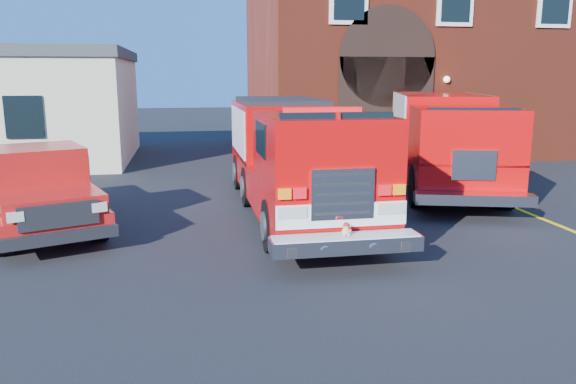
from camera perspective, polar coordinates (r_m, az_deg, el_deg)
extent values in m
plane|color=black|center=(11.49, -1.07, -5.15)|extent=(100.00, 100.00, 0.00)
cube|color=yellow|center=(14.82, 23.91, -2.29)|extent=(0.12, 3.00, 0.01)
cube|color=yellow|center=(17.32, 18.41, 0.03)|extent=(0.12, 3.00, 0.01)
cube|color=yellow|center=(19.95, 14.32, 1.76)|extent=(0.12, 3.00, 0.01)
cube|color=maroon|center=(27.09, 13.45, 12.84)|extent=(15.00, 10.00, 8.00)
cube|color=black|center=(21.16, 9.88, 7.95)|extent=(3.60, 0.12, 4.00)
cylinder|color=black|center=(21.13, 10.08, 13.37)|extent=(3.60, 0.12, 3.60)
cube|color=black|center=(22.23, 16.67, 18.15)|extent=(1.40, 0.10, 1.80)
cube|color=black|center=(24.26, 25.52, 16.95)|extent=(1.40, 0.10, 1.80)
cube|color=black|center=(20.55, -25.24, 6.90)|extent=(1.20, 0.10, 1.40)
cylinder|color=black|center=(10.80, -1.57, -3.44)|extent=(0.33, 1.03, 1.02)
cylinder|color=black|center=(11.29, 8.77, -2.90)|extent=(0.33, 1.03, 1.02)
cube|color=#C40708|center=(13.77, 0.69, 1.08)|extent=(2.37, 8.39, 0.84)
cube|color=#C40708|center=(15.71, -0.82, 6.35)|extent=(2.35, 4.11, 1.49)
cube|color=#C40708|center=(10.99, 3.45, 4.24)|extent=(2.34, 2.99, 1.40)
cube|color=black|center=(9.83, 5.12, 5.51)|extent=(2.05, 0.08, 0.88)
cube|color=red|center=(10.92, 3.50, 8.26)|extent=(1.49, 0.32, 0.13)
cube|color=white|center=(9.73, 5.52, -2.36)|extent=(2.33, 0.07, 0.41)
cube|color=silver|center=(9.64, 5.58, -0.23)|extent=(1.12, 0.06, 0.88)
cube|color=silver|center=(9.61, 5.90, -5.26)|extent=(2.61, 0.52, 0.26)
cube|color=#B7B7BF|center=(15.56, -5.11, 6.25)|extent=(0.05, 3.35, 1.21)
cube|color=#B7B7BF|center=(15.95, 3.36, 6.41)|extent=(0.05, 3.35, 1.21)
sphere|color=beige|center=(9.55, 5.92, -4.08)|extent=(0.14, 0.14, 0.14)
sphere|color=beige|center=(9.52, 5.94, -3.51)|extent=(0.11, 0.11, 0.11)
sphere|color=beige|center=(9.51, 5.69, -3.27)|extent=(0.04, 0.04, 0.04)
sphere|color=beige|center=(9.53, 6.17, -3.25)|extent=(0.04, 0.04, 0.04)
ellipsoid|color=red|center=(9.52, 5.94, -3.30)|extent=(0.11, 0.11, 0.07)
cylinder|color=red|center=(9.51, 5.96, -3.41)|extent=(0.13, 0.13, 0.01)
cylinder|color=black|center=(11.91, -26.99, -3.87)|extent=(0.55, 0.85, 0.80)
cylinder|color=black|center=(12.14, -18.73, -2.91)|extent=(0.55, 0.85, 0.80)
cube|color=#B61513|center=(13.74, -24.09, -1.01)|extent=(3.85, 5.84, 0.45)
cube|color=#B61513|center=(11.77, -22.95, -0.92)|extent=(2.25, 2.06, 0.35)
cube|color=#B61513|center=(13.31, -24.20, 2.10)|extent=(2.36, 2.34, 1.00)
cube|color=#B61513|center=(15.23, -25.04, 1.60)|extent=(2.47, 2.62, 0.55)
cube|color=black|center=(11.05, -22.03, -4.31)|extent=(1.95, 0.87, 0.22)
cylinder|color=black|center=(14.83, 13.02, 0.61)|extent=(0.64, 1.16, 1.10)
cylinder|color=black|center=(15.27, 21.26, 0.42)|extent=(0.64, 1.16, 1.10)
cube|color=#C40708|center=(17.69, 15.52, 3.24)|extent=(4.63, 8.40, 0.90)
cube|color=#C40708|center=(19.04, 14.97, 7.34)|extent=(3.80, 5.51, 1.50)
cube|color=#C40708|center=(14.82, 17.52, 5.65)|extent=(3.08, 3.01, 1.30)
cube|color=#B7B7BF|center=(18.89, 11.14, 7.18)|extent=(1.21, 4.06, 1.70)
cube|color=#B7B7BF|center=(19.29, 18.69, 6.87)|extent=(1.21, 4.06, 1.70)
cube|color=silver|center=(13.62, 18.37, -0.68)|extent=(2.73, 1.18, 0.25)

